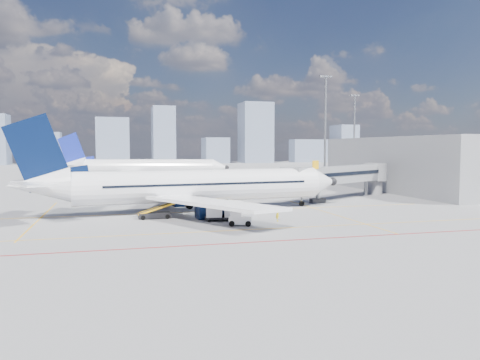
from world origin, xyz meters
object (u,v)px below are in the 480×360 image
object	(u,v)px
belt_loader	(156,214)
ramp_worker	(278,214)
second_aircraft	(142,168)
main_aircraft	(189,187)
cargo_dolly	(223,210)
baggage_tug	(239,218)

from	to	relation	value
belt_loader	ramp_worker	world-z (taller)	belt_loader
second_aircraft	ramp_worker	bearing A→B (deg)	-64.92
belt_loader	ramp_worker	bearing A→B (deg)	-26.43
main_aircraft	belt_loader	world-z (taller)	main_aircraft
main_aircraft	cargo_dolly	distance (m)	8.65
cargo_dolly	belt_loader	size ratio (longest dim) A/B	0.81
second_aircraft	ramp_worker	xyz separation A→B (m)	(10.94, -66.39, -2.39)
cargo_dolly	belt_loader	xyz separation A→B (m)	(-7.09, 3.52, -0.66)
second_aircraft	cargo_dolly	xyz separation A→B (m)	(5.19, -64.51, -2.01)
baggage_tug	second_aircraft	bearing A→B (deg)	113.37
belt_loader	baggage_tug	bearing A→B (deg)	-45.13
second_aircraft	baggage_tug	xyz separation A→B (m)	(6.10, -68.07, -2.44)
baggage_tug	belt_loader	xyz separation A→B (m)	(-8.00, 7.08, -0.23)
ramp_worker	second_aircraft	bearing A→B (deg)	25.58
belt_loader	ramp_worker	size ratio (longest dim) A/B	3.18
second_aircraft	ramp_worker	distance (m)	67.33
second_aircraft	belt_loader	world-z (taller)	second_aircraft
cargo_dolly	baggage_tug	bearing A→B (deg)	-65.79
baggage_tug	main_aircraft	bearing A→B (deg)	125.15
second_aircraft	cargo_dolly	world-z (taller)	second_aircraft
cargo_dolly	second_aircraft	bearing A→B (deg)	104.48
main_aircraft	cargo_dolly	xyz separation A→B (m)	(2.60, -8.00, -2.01)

